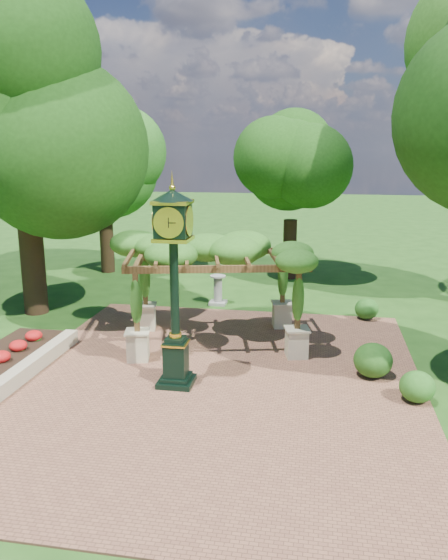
# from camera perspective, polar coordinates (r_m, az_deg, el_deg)

# --- Properties ---
(ground) EXTENTS (120.00, 120.00, 0.00)m
(ground) POSITION_cam_1_polar(r_m,az_deg,el_deg) (12.63, -2.03, -12.40)
(ground) COLOR #1E4714
(ground) RESTS_ON ground
(brick_plaza) EXTENTS (10.00, 12.00, 0.04)m
(brick_plaza) POSITION_cam_1_polar(r_m,az_deg,el_deg) (13.51, -1.13, -10.51)
(brick_plaza) COLOR brown
(brick_plaza) RESTS_ON ground
(border_wall) EXTENTS (0.35, 5.00, 0.40)m
(border_wall) POSITION_cam_1_polar(r_m,az_deg,el_deg) (14.56, -19.81, -8.75)
(border_wall) COLOR #C6B793
(border_wall) RESTS_ON ground
(pedestal_clock) EXTENTS (0.94, 0.94, 4.72)m
(pedestal_clock) POSITION_cam_1_polar(r_m,az_deg,el_deg) (12.48, -5.25, 0.98)
(pedestal_clock) COLOR black
(pedestal_clock) RESTS_ON brick_plaza
(pergola) EXTENTS (5.51, 4.12, 3.11)m
(pergola) POSITION_cam_1_polar(r_m,az_deg,el_deg) (15.37, -0.86, 2.40)
(pergola) COLOR beige
(pergola) RESTS_ON brick_plaza
(sundial) EXTENTS (0.61, 0.61, 1.08)m
(sundial) POSITION_cam_1_polar(r_m,az_deg,el_deg) (19.86, -0.64, -1.22)
(sundial) COLOR gray
(sundial) RESTS_ON ground
(shrub_front) EXTENTS (0.94, 0.94, 0.70)m
(shrub_front) POSITION_cam_1_polar(r_m,az_deg,el_deg) (13.04, 19.53, -10.46)
(shrub_front) COLOR #27601B
(shrub_front) RESTS_ON brick_plaza
(shrub_mid) EXTENTS (1.10, 1.10, 0.85)m
(shrub_mid) POSITION_cam_1_polar(r_m,az_deg,el_deg) (14.03, 15.31, -8.10)
(shrub_mid) COLOR #214E16
(shrub_mid) RESTS_ON brick_plaza
(shrub_back) EXTENTS (0.89, 0.89, 0.69)m
(shrub_back) POSITION_cam_1_polar(r_m,az_deg,el_deg) (18.64, 14.68, -2.93)
(shrub_back) COLOR #215719
(shrub_back) RESTS_ON brick_plaza
(tree_west_near) EXTENTS (5.22, 5.22, 10.09)m
(tree_west_near) POSITION_cam_1_polar(r_m,az_deg,el_deg) (19.35, -20.57, 16.85)
(tree_west_near) COLOR #342114
(tree_west_near) RESTS_ON ground
(tree_west_far) EXTENTS (4.30, 4.30, 6.77)m
(tree_west_far) POSITION_cam_1_polar(r_m,az_deg,el_deg) (25.28, -12.51, 11.22)
(tree_west_far) COLOR black
(tree_west_far) RESTS_ON ground
(tree_north) EXTENTS (3.64, 3.64, 6.64)m
(tree_north) POSITION_cam_1_polar(r_m,az_deg,el_deg) (23.60, 7.10, 11.04)
(tree_north) COLOR black
(tree_north) RESTS_ON ground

